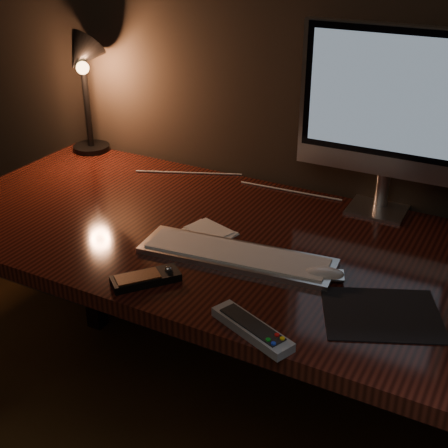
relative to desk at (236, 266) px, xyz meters
The scene contains 10 objects.
desk is the anchor object (origin of this frame).
monitor 0.58m from the desk, 40.16° to the left, with size 0.48×0.14×0.50m.
keyboard 0.23m from the desk, 62.32° to the right, with size 0.47×0.13×0.02m, color silver.
mousepad 0.52m from the desk, 26.01° to the right, with size 0.24×0.19×0.00m, color black.
mouse 0.36m from the desk, 25.89° to the right, with size 0.09×0.05×0.02m, color white.
media_remote 0.38m from the desk, 97.60° to the right, with size 0.14×0.15×0.03m.
tv_remote 0.49m from the desk, 58.88° to the right, with size 0.20×0.12×0.03m.
papers 0.16m from the desk, 117.36° to the right, with size 0.13×0.09×0.01m, color white.
desk_lamp 0.82m from the desk, 161.33° to the left, with size 0.19×0.21×0.42m.
cable 0.30m from the desk, 117.36° to the left, with size 0.01×0.01×0.65m, color white.
Camera 1 is at (0.67, 0.61, 1.50)m, focal length 50.00 mm.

